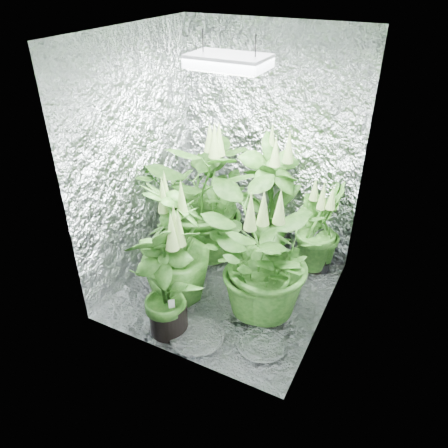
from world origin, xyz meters
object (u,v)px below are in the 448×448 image
at_px(plant_f, 165,280).
at_px(circulation_fan, 319,253).
at_px(plant_d, 175,246).
at_px(plant_c, 319,229).
at_px(plant_b, 270,201).
at_px(plant_e, 262,261).
at_px(plant_a, 204,198).
at_px(grow_lamp, 228,62).

height_order(plant_f, circulation_fan, plant_f).
relative_size(plant_d, plant_f, 1.03).
bearing_deg(plant_c, plant_b, 180.00).
bearing_deg(plant_f, plant_e, 40.49).
xyz_separation_m(plant_a, circulation_fan, (0.99, 0.28, -0.44)).
relative_size(plant_a, plant_d, 1.18).
xyz_separation_m(plant_a, plant_b, (0.50, 0.29, -0.05)).
xyz_separation_m(plant_b, plant_e, (0.27, -0.80, -0.04)).
height_order(plant_b, plant_f, plant_b).
distance_m(plant_b, plant_f, 1.29).
bearing_deg(plant_d, plant_f, -68.59).
distance_m(grow_lamp, plant_d, 1.39).
bearing_deg(plant_c, circulation_fan, -24.08).
bearing_deg(plant_a, plant_d, -81.20).
distance_m(plant_d, circulation_fan, 1.31).
distance_m(plant_a, plant_b, 0.58).
height_order(plant_d, plant_e, plant_e).
relative_size(plant_b, plant_d, 1.12).
distance_m(plant_e, plant_f, 0.71).
bearing_deg(plant_d, plant_a, 98.80).
distance_m(plant_c, plant_d, 1.26).
distance_m(plant_a, plant_c, 1.03).
xyz_separation_m(grow_lamp, plant_d, (-0.31, -0.27, -1.33)).
bearing_deg(grow_lamp, plant_e, -23.91).
relative_size(plant_a, plant_b, 1.06).
bearing_deg(plant_c, plant_a, -163.11).
height_order(grow_lamp, plant_b, grow_lamp).
relative_size(plant_a, circulation_fan, 3.31).
xyz_separation_m(grow_lamp, plant_e, (0.36, -0.16, -1.31)).
relative_size(plant_e, plant_f, 1.16).
relative_size(plant_a, plant_e, 1.05).
height_order(plant_b, plant_c, plant_b).
height_order(plant_a, plant_d, plant_a).
bearing_deg(circulation_fan, plant_c, 167.61).
xyz_separation_m(plant_b, plant_c, (0.46, -0.00, -0.16)).
distance_m(grow_lamp, plant_a, 1.33).
relative_size(plant_b, circulation_fan, 3.13).
height_order(plant_e, circulation_fan, plant_e).
relative_size(grow_lamp, plant_f, 0.48).
distance_m(plant_d, plant_f, 0.38).
bearing_deg(plant_f, plant_a, 103.53).
distance_m(plant_a, plant_e, 0.92).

